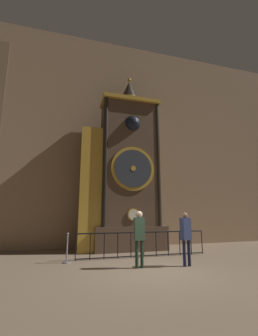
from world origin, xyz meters
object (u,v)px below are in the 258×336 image
Objects in this scene: visitor_near at (139,233)px; stanchion_post at (67,253)px; clock_tower at (123,172)px; visitor_far at (186,233)px.

visitor_near is 2.83m from stanchion_post.
clock_tower is 4.86m from stanchion_post.
clock_tower reaches higher than visitor_near.
visitor_far is (1.64, -0.19, -0.05)m from visitor_near.
clock_tower is 8.77× the size of stanchion_post.
visitor_far is 4.33m from stanchion_post.
clock_tower is at bearing 88.03° from visitor_near.
clock_tower is 4.52m from visitor_near.
stanchion_post is (-3.94, 1.64, -0.72)m from visitor_far.
visitor_far reaches higher than stanchion_post.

